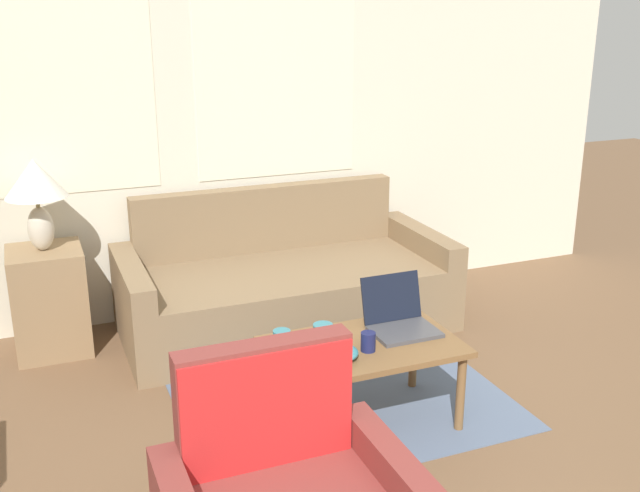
{
  "coord_description": "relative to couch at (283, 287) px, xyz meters",
  "views": [
    {
      "loc": [
        -1.03,
        -1.02,
        2.01
      ],
      "look_at": [
        0.44,
        2.59,
        0.75
      ],
      "focal_mm": 42.0,
      "sensor_mm": 36.0,
      "label": 1
    }
  ],
  "objects": [
    {
      "name": "laptop",
      "position": [
        0.2,
        -1.21,
        0.23
      ],
      "size": [
        0.33,
        0.31,
        0.26
      ],
      "color": "#47474C",
      "rests_on": "coffee_table"
    },
    {
      "name": "cup_navy",
      "position": [
        -0.41,
        -1.15,
        0.21
      ],
      "size": [
        0.09,
        0.09,
        0.07
      ],
      "color": "teal",
      "rests_on": "coffee_table"
    },
    {
      "name": "couch",
      "position": [
        0.0,
        0.0,
        0.0
      ],
      "size": [
        2.08,
        0.94,
        0.86
      ],
      "color": "#846B4C",
      "rests_on": "ground_plane"
    },
    {
      "name": "cup_yellow",
      "position": [
        -0.2,
        -1.17,
        0.21
      ],
      "size": [
        0.1,
        0.1,
        0.08
      ],
      "color": "teal",
      "rests_on": "coffee_table"
    },
    {
      "name": "cup_white",
      "position": [
        -0.05,
        -1.38,
        0.22
      ],
      "size": [
        0.07,
        0.07,
        0.09
      ],
      "color": "#191E4C",
      "rests_on": "coffee_table"
    },
    {
      "name": "coffee_table",
      "position": [
        -0.04,
        -1.3,
        0.13
      ],
      "size": [
        0.94,
        0.58,
        0.43
      ],
      "color": "brown",
      "rests_on": "ground_plane"
    },
    {
      "name": "rug",
      "position": [
        -0.04,
        -0.69,
        -0.25
      ],
      "size": [
        1.69,
        2.07,
        0.01
      ],
      "color": "slate",
      "rests_on": "ground_plane"
    },
    {
      "name": "table_lamp",
      "position": [
        -1.43,
        0.17,
        0.76
      ],
      "size": [
        0.35,
        0.35,
        0.54
      ],
      "color": "beige",
      "rests_on": "side_table"
    },
    {
      "name": "snack_bowl",
      "position": [
        -0.22,
        -1.39,
        0.2
      ],
      "size": [
        0.19,
        0.19,
        0.06
      ],
      "color": "teal",
      "rests_on": "coffee_table"
    },
    {
      "name": "side_table",
      "position": [
        -1.43,
        0.17,
        0.06
      ],
      "size": [
        0.43,
        0.43,
        0.64
      ],
      "color": "#937551",
      "rests_on": "ground_plane"
    },
    {
      "name": "wall_back",
      "position": [
        -0.46,
        0.48,
        1.05
      ],
      "size": [
        6.42,
        0.06,
        2.6
      ],
      "color": "silver",
      "rests_on": "ground_plane"
    }
  ]
}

